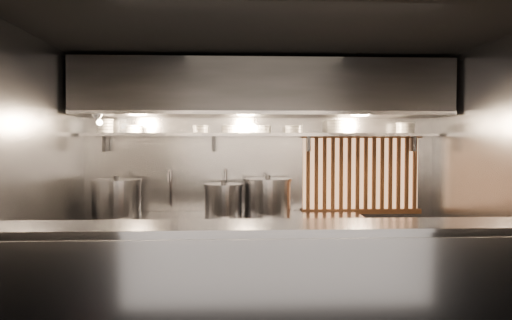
{
  "coord_description": "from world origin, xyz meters",
  "views": [
    {
      "loc": [
        -0.37,
        -4.91,
        1.78
      ],
      "look_at": [
        -0.11,
        0.55,
        1.59
      ],
      "focal_mm": 35.0,
      "sensor_mm": 36.0,
      "label": 1
    }
  ],
  "objects": [
    {
      "name": "stock_pot_left",
      "position": [
        -1.75,
        1.1,
        1.12
      ],
      "size": [
        0.75,
        0.75,
        0.48
      ],
      "rotation": [
        0.0,
        0.0,
        0.3
      ],
      "color": "#96969B",
      "rests_on": "cooking_bench"
    },
    {
      "name": "exhaust_hood",
      "position": [
        0.0,
        1.1,
        2.42
      ],
      "size": [
        4.4,
        0.81,
        0.65
      ],
      "color": "#2D2D30",
      "rests_on": "ceiling"
    },
    {
      "name": "faucet_right",
      "position": [
        -0.45,
        1.37,
        1.31
      ],
      "size": [
        0.04,
        0.3,
        0.5
      ],
      "color": "silver",
      "rests_on": "wall_back"
    },
    {
      "name": "stock_pot_right",
      "position": [
        0.07,
        1.18,
        1.12
      ],
      "size": [
        0.63,
        0.63,
        0.48
      ],
      "rotation": [
        0.0,
        0.0,
        -0.08
      ],
      "color": "#96969B",
      "rests_on": "cooking_bench"
    },
    {
      "name": "wall_right",
      "position": [
        2.25,
        0.0,
        1.4
      ],
      "size": [
        0.0,
        3.0,
        3.0
      ],
      "primitive_type": "plane",
      "rotation": [
        1.57,
        0.0,
        -1.57
      ],
      "color": "gray",
      "rests_on": "floor"
    },
    {
      "name": "faucet_left",
      "position": [
        -1.15,
        1.37,
        1.31
      ],
      "size": [
        0.04,
        0.3,
        0.5
      ],
      "color": "silver",
      "rests_on": "wall_back"
    },
    {
      "name": "wall_left",
      "position": [
        -2.25,
        0.0,
        1.4
      ],
      "size": [
        0.0,
        3.0,
        3.0
      ],
      "primitive_type": "plane",
      "rotation": [
        1.57,
        0.0,
        1.57
      ],
      "color": "gray",
      "rests_on": "floor"
    },
    {
      "name": "wood_screen",
      "position": [
        1.3,
        1.45,
        1.38
      ],
      "size": [
        1.56,
        0.09,
        1.04
      ],
      "color": "#EAA369",
      "rests_on": "wall_back"
    },
    {
      "name": "bowl_stack_2",
      "position": [
        -0.76,
        1.32,
        1.95
      ],
      "size": [
        0.2,
        0.2,
        0.09
      ],
      "color": "white",
      "rests_on": "bowl_shelf"
    },
    {
      "name": "bowl_stack_5",
      "position": [
        0.4,
        1.32,
        1.95
      ],
      "size": [
        0.23,
        0.23,
        0.09
      ],
      "color": "white",
      "rests_on": "bowl_shelf"
    },
    {
      "name": "bowl_stack_7",
      "position": [
        1.83,
        1.32,
        1.97
      ],
      "size": [
        0.24,
        0.24,
        0.13
      ],
      "color": "white",
      "rests_on": "bowl_shelf"
    },
    {
      "name": "bowl_shelf",
      "position": [
        0.0,
        1.32,
        1.88
      ],
      "size": [
        4.4,
        0.34,
        0.04
      ],
      "primitive_type": "cube",
      "color": "#96969B",
      "rests_on": "wall_back"
    },
    {
      "name": "cooking_bench",
      "position": [
        -0.3,
        1.13,
        0.45
      ],
      "size": [
        3.0,
        0.7,
        0.9
      ],
      "primitive_type": "cube",
      "color": "#96969B",
      "rests_on": "floor"
    },
    {
      "name": "bowl_stack_0",
      "position": [
        -1.93,
        1.32,
        1.99
      ],
      "size": [
        0.2,
        0.2,
        0.17
      ],
      "color": "white",
      "rests_on": "bowl_shelf"
    },
    {
      "name": "heat_lamp",
      "position": [
        -1.9,
        0.85,
        2.07
      ],
      "size": [
        0.25,
        0.35,
        0.2
      ],
      "color": "#96969B",
      "rests_on": "exhaust_hood"
    },
    {
      "name": "bowl_stack_1",
      "position": [
        -1.58,
        1.32,
        1.95
      ],
      "size": [
        0.22,
        0.22,
        0.09
      ],
      "color": "white",
      "rests_on": "bowl_shelf"
    },
    {
      "name": "bowl_stack_3",
      "position": [
        -0.39,
        1.32,
        1.95
      ],
      "size": [
        0.22,
        0.22,
        0.09
      ],
      "color": "white",
      "rests_on": "bowl_shelf"
    },
    {
      "name": "pendant_bulb",
      "position": [
        -0.1,
        1.2,
        1.96
      ],
      "size": [
        0.09,
        0.09,
        0.19
      ],
      "color": "#2D2D30",
      "rests_on": "exhaust_hood"
    },
    {
      "name": "bowl_stack_4",
      "position": [
        0.01,
        1.32,
        1.95
      ],
      "size": [
        0.22,
        0.22,
        0.09
      ],
      "color": "white",
      "rests_on": "bowl_shelf"
    },
    {
      "name": "ceiling",
      "position": [
        0.0,
        0.0,
        2.8
      ],
      "size": [
        4.5,
        4.5,
        0.0
      ],
      "primitive_type": "plane",
      "rotation": [
        3.14,
        0.0,
        0.0
      ],
      "color": "black",
      "rests_on": "wall_back"
    },
    {
      "name": "serving_counter",
      "position": [
        0.0,
        -0.96,
        0.57
      ],
      "size": [
        4.5,
        0.56,
        1.13
      ],
      "color": "#96969B",
      "rests_on": "floor"
    },
    {
      "name": "stock_pot_mid",
      "position": [
        -0.48,
        1.1,
        1.09
      ],
      "size": [
        0.53,
        0.53,
        0.42
      ],
      "rotation": [
        0.0,
        0.0,
        0.13
      ],
      "color": "#96969B",
      "rests_on": "cooking_bench"
    },
    {
      "name": "bowl_stack_6",
      "position": [
        0.93,
        1.32,
        1.98
      ],
      "size": [
        0.23,
        0.23,
        0.17
      ],
      "color": "white",
      "rests_on": "bowl_shelf"
    },
    {
      "name": "wall_back",
      "position": [
        0.0,
        1.5,
        1.4
      ],
      "size": [
        4.5,
        0.0,
        4.5
      ],
      "primitive_type": "plane",
      "rotation": [
        1.57,
        0.0,
        0.0
      ],
      "color": "gray",
      "rests_on": "floor"
    }
  ]
}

